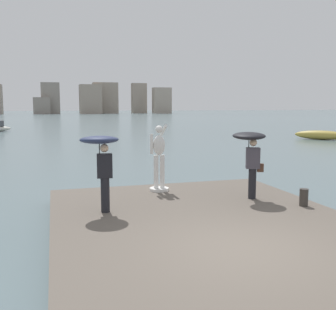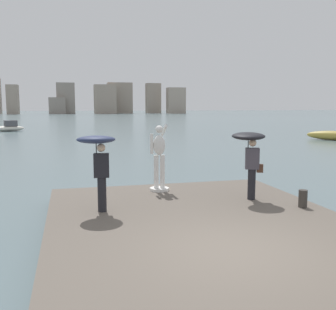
% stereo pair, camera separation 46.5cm
% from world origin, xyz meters
% --- Properties ---
extents(ground_plane, '(400.00, 400.00, 0.00)m').
position_xyz_m(ground_plane, '(0.00, 40.00, 0.00)').
color(ground_plane, slate).
extents(pier, '(7.07, 9.34, 0.40)m').
position_xyz_m(pier, '(0.00, 1.67, 0.20)').
color(pier, '#60564C').
rests_on(pier, ground).
extents(statue_white_figure, '(0.61, 0.87, 2.09)m').
position_xyz_m(statue_white_figure, '(-0.23, 5.34, 1.40)').
color(statue_white_figure, white).
rests_on(statue_white_figure, pier).
extents(onlooker_left, '(1.07, 1.08, 1.96)m').
position_xyz_m(onlooker_left, '(-2.26, 3.32, 1.90)').
color(onlooker_left, black).
rests_on(onlooker_left, pier).
extents(onlooker_right, '(1.21, 1.21, 1.94)m').
position_xyz_m(onlooker_right, '(2.01, 3.59, 1.87)').
color(onlooker_right, black).
rests_on(onlooker_right, pier).
extents(mooring_bollard, '(0.23, 0.23, 0.47)m').
position_xyz_m(mooring_bollard, '(2.98, 2.39, 0.63)').
color(mooring_bollard, '#38332D').
rests_on(mooring_bollard, pier).
extents(boat_far, '(3.81, 4.30, 0.83)m').
position_xyz_m(boat_far, '(19.96, 23.69, 0.41)').
color(boat_far, '#B2993D').
rests_on(boat_far, ground).
extents(boat_rightward, '(3.92, 2.44, 1.30)m').
position_xyz_m(boat_rightward, '(-9.97, 43.93, 0.47)').
color(boat_rightward, silver).
rests_on(boat_rightward, ground).
extents(distant_skyline, '(87.76, 12.31, 13.09)m').
position_xyz_m(distant_skyline, '(-0.44, 148.87, 5.48)').
color(distant_skyline, '#A89989').
rests_on(distant_skyline, ground).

